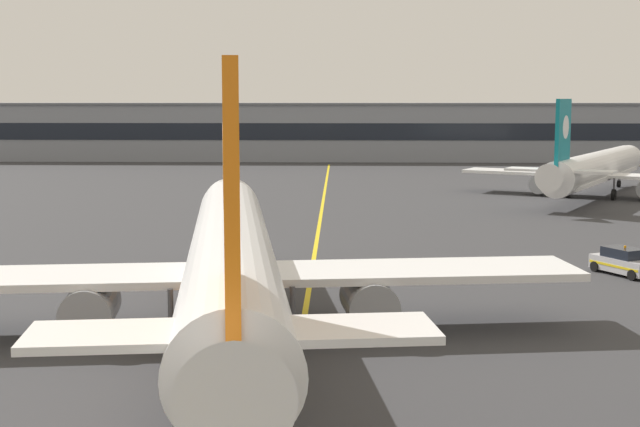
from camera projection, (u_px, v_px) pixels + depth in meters
taxiway_centreline at (312, 268)px, 57.46m from camera, size 1.68×180.00×0.01m
airliner_foreground at (231, 262)px, 40.68m from camera, size 32.35×41.47×11.65m
airliner_background at (595, 169)px, 97.54m from camera, size 27.77×34.69×10.56m
service_car_second at (624, 262)px, 55.11m from camera, size 3.55×4.55×1.79m
terminal_building at (375, 132)px, 156.81m from camera, size 141.20×12.40×9.81m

